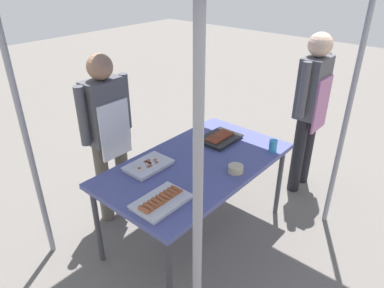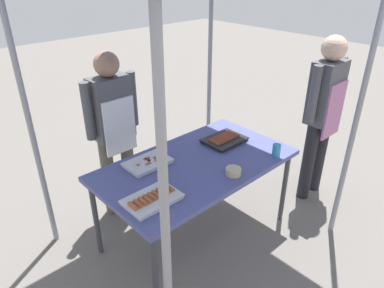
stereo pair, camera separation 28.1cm
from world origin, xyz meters
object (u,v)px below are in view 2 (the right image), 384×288
tray_meat_skewers (148,163)px  vendor_woman (113,124)px  tray_pork_links (152,199)px  condiment_bowl (233,171)px  drink_cup_near_edge (276,150)px  stall_table (196,168)px  customer_nearby (324,107)px  tray_grilled_sausages (224,140)px

tray_meat_skewers → vendor_woman: (0.04, 0.54, 0.15)m
tray_meat_skewers → tray_pork_links: bearing=-123.0°
condiment_bowl → drink_cup_near_edge: size_ratio=1.12×
stall_table → customer_nearby: bearing=-14.5°
tray_grilled_sausages → tray_meat_skewers: (-0.74, 0.15, -0.00)m
stall_table → condiment_bowl: 0.34m
stall_table → tray_grilled_sausages: 0.45m
vendor_woman → tray_meat_skewers: bearing=85.8°
stall_table → tray_meat_skewers: (-0.31, 0.24, 0.07)m
stall_table → tray_pork_links: size_ratio=4.23×
drink_cup_near_edge → condiment_bowl: bearing=173.6°
tray_grilled_sausages → condiment_bowl: (-0.35, -0.41, 0.01)m
tray_grilled_sausages → tray_pork_links: tray_pork_links is taller
vendor_woman → customer_nearby: 1.95m
drink_cup_near_edge → customer_nearby: (0.76, 0.03, 0.16)m
condiment_bowl → drink_cup_near_edge: 0.48m
stall_table → tray_grilled_sausages: bearing=12.1°
stall_table → customer_nearby: (1.32, -0.34, 0.27)m
tray_pork_links → condiment_bowl: 0.67m
tray_pork_links → customer_nearby: customer_nearby is taller
tray_meat_skewers → vendor_woman: vendor_woman is taller
tray_meat_skewers → tray_pork_links: (-0.27, -0.41, 0.00)m
tray_grilled_sausages → condiment_bowl: bearing=-130.2°
stall_table → drink_cup_near_edge: size_ratio=15.01×
tray_pork_links → condiment_bowl: size_ratio=3.18×
condiment_bowl → vendor_woman: bearing=107.7°
tray_meat_skewers → tray_pork_links: tray_pork_links is taller
stall_table → vendor_woman: size_ratio=1.03×
tray_meat_skewers → customer_nearby: 1.74m
stall_table → customer_nearby: customer_nearby is taller
tray_grilled_sausages → stall_table: bearing=-167.9°
stall_table → drink_cup_near_edge: drink_cup_near_edge is taller
tray_grilled_sausages → tray_meat_skewers: 0.76m
stall_table → drink_cup_near_edge: (0.56, -0.37, 0.11)m
tray_meat_skewers → drink_cup_near_edge: bearing=-35.2°
condiment_bowl → drink_cup_near_edge: drink_cup_near_edge is taller
vendor_woman → customer_nearby: size_ratio=0.95×
stall_table → condiment_bowl: size_ratio=13.46×
tray_meat_skewers → tray_pork_links: size_ratio=0.95×
condiment_bowl → tray_pork_links: bearing=167.2°
drink_cup_near_edge → vendor_woman: bearing=125.5°
tray_pork_links → customer_nearby: size_ratio=0.23×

